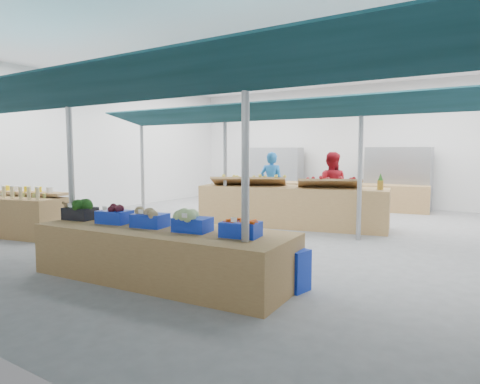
{
  "coord_description": "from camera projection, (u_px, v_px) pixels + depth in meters",
  "views": [
    {
      "loc": [
        5.35,
        -8.45,
        1.91
      ],
      "look_at": [
        0.84,
        -1.6,
        1.12
      ],
      "focal_mm": 32.0,
      "sensor_mm": 36.0,
      "label": 1
    }
  ],
  "objects": [
    {
      "name": "floor",
      "position": [
        248.0,
        232.0,
        10.14
      ],
      "size": [
        13.0,
        13.0,
        0.0
      ],
      "primitive_type": "plane",
      "color": "slate",
      "rests_on": "ground"
    },
    {
      "name": "hall",
      "position": [
        277.0,
        122.0,
        11.08
      ],
      "size": [
        13.0,
        13.0,
        13.0
      ],
      "color": "silver",
      "rests_on": "ground"
    },
    {
      "name": "pole_grid",
      "position": [
        232.0,
        156.0,
        8.1
      ],
      "size": [
        10.0,
        4.6,
        3.0
      ],
      "color": "gray",
      "rests_on": "floor"
    },
    {
      "name": "awnings",
      "position": [
        232.0,
        104.0,
        8.0
      ],
      "size": [
        9.5,
        7.08,
        0.3
      ],
      "color": "#0A262B",
      "rests_on": "pole_grid"
    },
    {
      "name": "back_shelving_left",
      "position": [
        276.0,
        174.0,
        16.4
      ],
      "size": [
        2.0,
        0.5,
        2.0
      ],
      "primitive_type": "cube",
      "color": "#B23F33",
      "rests_on": "floor"
    },
    {
      "name": "back_shelving_right",
      "position": [
        398.0,
        179.0,
        13.93
      ],
      "size": [
        2.0,
        0.5,
        2.0
      ],
      "primitive_type": "cube",
      "color": "#B23F33",
      "rests_on": "floor"
    },
    {
      "name": "bottle_shelf",
      "position": [
        22.0,
        215.0,
        9.59
      ],
      "size": [
        2.12,
        1.53,
        1.16
      ],
      "rotation": [
        0.0,
        0.0,
        0.22
      ],
      "color": "brown",
      "rests_on": "floor"
    },
    {
      "name": "veg_counter",
      "position": [
        162.0,
        254.0,
        6.34
      ],
      "size": [
        4.08,
        1.66,
        0.77
      ],
      "primitive_type": "cube",
      "rotation": [
        0.0,
        0.0,
        0.09
      ],
      "color": "brown",
      "rests_on": "floor"
    },
    {
      "name": "fruit_counter",
      "position": [
        292.0,
        207.0,
        10.81
      ],
      "size": [
        4.82,
        2.13,
        1.01
      ],
      "primitive_type": "cube",
      "rotation": [
        0.0,
        0.0,
        0.22
      ],
      "color": "brown",
      "rests_on": "floor"
    },
    {
      "name": "far_counter",
      "position": [
        353.0,
        196.0,
        13.99
      ],
      "size": [
        4.73,
        1.71,
        0.84
      ],
      "primitive_type": "cube",
      "rotation": [
        0.0,
        0.0,
        0.17
      ],
      "color": "brown",
      "rests_on": "floor"
    },
    {
      "name": "crate_stack",
      "position": [
        291.0,
        269.0,
        5.9
      ],
      "size": [
        0.52,
        0.41,
        0.57
      ],
      "primitive_type": "cube",
      "rotation": [
        0.0,
        0.0,
        -0.18
      ],
      "color": "#102DB5",
      "rests_on": "floor"
    },
    {
      "name": "vendor_left",
      "position": [
        272.0,
        184.0,
        12.34
      ],
      "size": [
        0.77,
        0.59,
        1.88
      ],
      "primitive_type": "imported",
      "rotation": [
        0.0,
        0.0,
        3.36
      ],
      "color": "blue",
      "rests_on": "floor"
    },
    {
      "name": "vendor_right",
      "position": [
        331.0,
        187.0,
        11.35
      ],
      "size": [
        1.05,
        0.89,
        1.88
      ],
      "primitive_type": "imported",
      "rotation": [
        0.0,
        0.0,
        3.36
      ],
      "color": "maroon",
      "rests_on": "floor"
    },
    {
      "name": "crate_broccoli",
      "position": [
        80.0,
        210.0,
        7.1
      ],
      "size": [
        0.55,
        0.44,
        0.35
      ],
      "rotation": [
        0.0,
        0.0,
        0.17
      ],
      "color": "black",
      "rests_on": "veg_counter"
    },
    {
      "name": "crate_beets",
      "position": [
        115.0,
        215.0,
        6.74
      ],
      "size": [
        0.55,
        0.44,
        0.29
      ],
      "rotation": [
        0.0,
        0.0,
        0.17
      ],
      "color": "#102DB5",
      "rests_on": "veg_counter"
    },
    {
      "name": "crate_celeriac",
      "position": [
        150.0,
        217.0,
        6.4
      ],
      "size": [
        0.55,
        0.44,
        0.31
      ],
      "rotation": [
        0.0,
        0.0,
        0.17
      ],
      "color": "#102DB5",
      "rests_on": "veg_counter"
    },
    {
      "name": "crate_cabbage",
      "position": [
        193.0,
        220.0,
        6.03
      ],
      "size": [
        0.55,
        0.44,
        0.35
      ],
      "rotation": [
        0.0,
        0.0,
        0.17
      ],
      "color": "#102DB5",
      "rests_on": "veg_counter"
    },
    {
      "name": "crate_carrots",
      "position": [
        241.0,
        228.0,
        5.67
      ],
      "size": [
        0.55,
        0.44,
        0.29
      ],
      "rotation": [
        0.0,
        0.0,
        0.17
      ],
      "color": "#102DB5",
      "rests_on": "veg_counter"
    },
    {
      "name": "sparrow",
      "position": [
        66.0,
        205.0,
        7.06
      ],
      "size": [
        0.12,
        0.09,
        0.11
      ],
      "rotation": [
        0.0,
        0.0,
        0.17
      ],
      "color": "brown",
      "rests_on": "crate_broccoli"
    },
    {
      "name": "apple_heap_yellow",
      "position": [
        249.0,
        179.0,
        11.03
      ],
      "size": [
        2.02,
        1.45,
        0.27
      ],
      "rotation": [
        0.0,
        0.0,
        0.45
      ],
      "color": "#997247",
      "rests_on": "fruit_counter"
    },
    {
      "name": "apple_heap_red",
      "position": [
        329.0,
        181.0,
        10.31
      ],
      "size": [
        1.66,
        1.28,
        0.27
      ],
      "rotation": [
        0.0,
        0.0,
        0.45
      ],
      "color": "#997247",
      "rests_on": "fruit_counter"
    },
    {
      "name": "pineapple",
      "position": [
        380.0,
        182.0,
        9.9
      ],
      "size": [
        0.14,
        0.14,
        0.39
      ],
      "rotation": [
        0.0,
        0.0,
        0.45
      ],
      "color": "#8C6019",
      "rests_on": "fruit_counter"
    }
  ]
}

